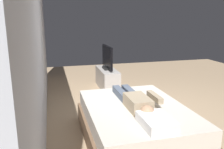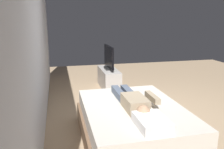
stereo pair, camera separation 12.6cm
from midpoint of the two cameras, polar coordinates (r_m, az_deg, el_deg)
The scene contains 8 objects.
ground_plane at distance 4.36m, azimuth 9.03°, elevation -10.37°, with size 10.00×10.00×0.00m, color tan.
back_wall at distance 4.09m, azimuth -16.83°, elevation 8.00°, with size 6.40×0.10×2.80m, color silver.
bed at distance 3.47m, azimuth 6.22°, elevation -12.02°, with size 1.96×1.44×0.54m.
pillow at distance 2.78m, azimuth 10.98°, elevation -11.41°, with size 0.48×0.34×0.12m, color white.
person at distance 3.36m, azimuth 6.20°, elevation -6.31°, with size 1.26×0.46×0.18m.
remote at distance 3.66m, azimuth 11.41°, elevation -6.00°, with size 0.15×0.04×0.02m, color black.
tv_stand at distance 5.96m, azimuth -0.16°, elevation -1.02°, with size 1.10×0.40×0.50m, color #B7B2AD.
tv at distance 5.84m, azimuth -0.17°, elevation 4.06°, with size 0.88×0.20×0.59m.
Camera 2 is at (-3.68, 1.49, 1.77)m, focal length 37.48 mm.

